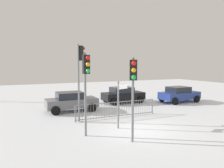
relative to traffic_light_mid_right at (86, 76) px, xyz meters
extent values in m
plane|color=white|center=(2.96, -0.07, -3.00)|extent=(60.00, 60.00, 0.00)
cylinder|color=slate|center=(-0.01, 0.15, -0.96)|extent=(0.11, 0.11, 4.09)
cube|color=black|center=(0.00, -0.02, 0.54)|extent=(0.33, 0.24, 0.90)
sphere|color=red|center=(0.02, -0.27, 0.84)|extent=(0.20, 0.20, 0.20)
sphere|color=orange|center=(0.02, -0.27, 0.54)|extent=(0.20, 0.20, 0.20)
sphere|color=green|center=(0.02, -0.27, 0.24)|extent=(0.20, 0.20, 0.20)
cylinder|color=slate|center=(1.71, -1.50, -1.08)|extent=(0.11, 0.11, 3.85)
cube|color=black|center=(1.64, -1.65, 0.30)|extent=(0.38, 0.34, 0.90)
sphere|color=red|center=(1.53, -1.87, 0.60)|extent=(0.20, 0.20, 0.20)
sphere|color=orange|center=(1.53, -1.87, 0.30)|extent=(0.20, 0.20, 0.20)
sphere|color=green|center=(1.53, -1.87, 0.00)|extent=(0.20, 0.20, 0.20)
cylinder|color=slate|center=(0.40, 2.84, -0.61)|extent=(0.11, 0.11, 4.77)
cube|color=black|center=(0.56, 2.91, 1.22)|extent=(0.33, 0.38, 0.90)
sphere|color=red|center=(0.79, 3.01, 1.52)|extent=(0.20, 0.20, 0.20)
sphere|color=orange|center=(0.79, 3.01, 1.22)|extent=(0.20, 0.20, 0.20)
sphere|color=green|center=(0.79, 3.01, 0.92)|extent=(0.20, 0.20, 0.20)
cylinder|color=slate|center=(2.00, 0.58, -1.68)|extent=(0.09, 0.09, 2.63)
cube|color=white|center=(2.37, 0.73, -0.72)|extent=(0.66, 0.28, 0.22)
cube|color=slate|center=(2.96, 2.73, -1.95)|extent=(5.65, 0.12, 0.04)
cube|color=slate|center=(2.96, 2.73, -2.88)|extent=(5.65, 0.12, 0.04)
cylinder|color=slate|center=(0.23, 2.77, -2.48)|extent=(0.02, 0.02, 1.05)
cylinder|color=slate|center=(0.41, 2.76, -2.48)|extent=(0.02, 0.02, 1.05)
cylinder|color=slate|center=(0.59, 2.76, -2.48)|extent=(0.02, 0.02, 1.05)
cylinder|color=slate|center=(0.77, 2.76, -2.48)|extent=(0.02, 0.02, 1.05)
cylinder|color=slate|center=(0.96, 2.76, -2.48)|extent=(0.02, 0.02, 1.05)
cylinder|color=slate|center=(1.14, 2.75, -2.48)|extent=(0.02, 0.02, 1.05)
cylinder|color=slate|center=(1.32, 2.75, -2.48)|extent=(0.02, 0.02, 1.05)
cylinder|color=slate|center=(1.50, 2.75, -2.48)|extent=(0.02, 0.02, 1.05)
cylinder|color=slate|center=(1.69, 2.75, -2.48)|extent=(0.02, 0.02, 1.05)
cylinder|color=slate|center=(1.87, 2.75, -2.48)|extent=(0.02, 0.02, 1.05)
cylinder|color=slate|center=(2.05, 2.74, -2.48)|extent=(0.02, 0.02, 1.05)
cylinder|color=slate|center=(2.23, 2.74, -2.48)|extent=(0.02, 0.02, 1.05)
cylinder|color=slate|center=(2.41, 2.74, -2.48)|extent=(0.02, 0.02, 1.05)
cylinder|color=slate|center=(2.60, 2.74, -2.48)|extent=(0.02, 0.02, 1.05)
cylinder|color=slate|center=(2.78, 2.73, -2.48)|extent=(0.02, 0.02, 1.05)
cylinder|color=slate|center=(2.96, 2.73, -2.48)|extent=(0.02, 0.02, 1.05)
cylinder|color=slate|center=(3.14, 2.73, -2.48)|extent=(0.02, 0.02, 1.05)
cylinder|color=slate|center=(3.33, 2.73, -2.48)|extent=(0.02, 0.02, 1.05)
cylinder|color=slate|center=(3.51, 2.72, -2.48)|extent=(0.02, 0.02, 1.05)
cylinder|color=slate|center=(3.69, 2.72, -2.48)|extent=(0.02, 0.02, 1.05)
cylinder|color=slate|center=(3.87, 2.72, -2.48)|extent=(0.02, 0.02, 1.05)
cylinder|color=slate|center=(4.06, 2.72, -2.48)|extent=(0.02, 0.02, 1.05)
cylinder|color=slate|center=(4.24, 2.71, -2.48)|extent=(0.02, 0.02, 1.05)
cylinder|color=slate|center=(4.42, 2.71, -2.48)|extent=(0.02, 0.02, 1.05)
cylinder|color=slate|center=(4.60, 2.71, -2.48)|extent=(0.02, 0.02, 1.05)
cylinder|color=slate|center=(4.79, 2.71, -2.48)|extent=(0.02, 0.02, 1.05)
cylinder|color=slate|center=(4.97, 2.70, -2.48)|extent=(0.02, 0.02, 1.05)
cylinder|color=slate|center=(5.15, 2.70, -2.48)|extent=(0.02, 0.02, 1.05)
cylinder|color=slate|center=(5.33, 2.70, -2.48)|extent=(0.02, 0.02, 1.05)
cylinder|color=slate|center=(5.52, 2.70, -2.48)|extent=(0.02, 0.02, 1.05)
cylinder|color=slate|center=(5.70, 2.69, -2.48)|extent=(0.02, 0.02, 1.05)
cylinder|color=slate|center=(0.14, 2.77, -2.48)|extent=(0.06, 0.06, 1.05)
cylinder|color=slate|center=(5.79, 2.69, -2.48)|extent=(0.06, 0.06, 1.05)
cube|color=slate|center=(0.68, 5.92, -2.36)|extent=(3.81, 1.73, 0.65)
cube|color=#1E232D|center=(0.53, 5.92, -1.81)|extent=(1.91, 1.51, 0.55)
cylinder|color=black|center=(2.03, 6.78, -2.68)|extent=(0.64, 0.22, 0.64)
cylinder|color=black|center=(2.04, 5.08, -2.68)|extent=(0.64, 0.22, 0.64)
cylinder|color=black|center=(-0.67, 6.76, -2.68)|extent=(0.64, 0.22, 0.64)
cylinder|color=black|center=(-0.66, 5.06, -2.68)|extent=(0.64, 0.22, 0.64)
cube|color=navy|center=(10.82, 5.51, -2.36)|extent=(3.87, 1.86, 0.65)
cube|color=#1E232D|center=(10.67, 5.51, -1.81)|extent=(1.96, 1.58, 0.55)
cylinder|color=black|center=(12.14, 6.42, -2.68)|extent=(0.65, 0.25, 0.64)
cylinder|color=black|center=(12.21, 4.72, -2.68)|extent=(0.65, 0.25, 0.64)
cylinder|color=black|center=(9.44, 6.31, -2.68)|extent=(0.65, 0.25, 0.64)
cylinder|color=black|center=(9.51, 4.61, -2.68)|extent=(0.65, 0.25, 0.64)
cube|color=black|center=(5.83, 7.38, -2.36)|extent=(3.82, 1.74, 0.65)
cube|color=#1E232D|center=(5.68, 7.38, -1.81)|extent=(1.92, 1.52, 0.55)
cylinder|color=black|center=(7.17, 8.24, -2.68)|extent=(0.64, 0.23, 0.64)
cylinder|color=black|center=(7.19, 6.54, -2.68)|extent=(0.64, 0.23, 0.64)
cylinder|color=black|center=(4.47, 8.21, -2.68)|extent=(0.64, 0.23, 0.64)
cylinder|color=black|center=(4.49, 6.51, -2.68)|extent=(0.64, 0.23, 0.64)
camera|label=1|loc=(-3.00, -9.61, 0.54)|focal=33.53mm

